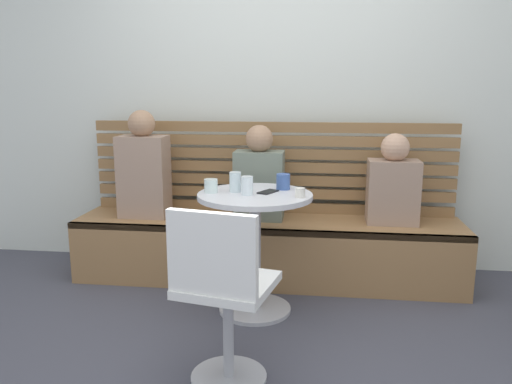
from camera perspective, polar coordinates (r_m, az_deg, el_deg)
ground at (r=2.62m, az=-1.80°, el=-19.32°), size 8.00×8.00×0.00m
back_wall at (r=3.88m, az=2.01°, el=13.15°), size 5.20×0.10×2.90m
booth_bench at (r=3.61m, az=1.21°, el=-6.52°), size 2.70×0.52×0.44m
booth_backrest at (r=3.72m, az=1.65°, el=2.83°), size 2.65×0.04×0.67m
cafe_table at (r=3.02m, az=-0.12°, el=-4.28°), size 0.68×0.68×0.74m
white_chair at (r=2.29m, az=-3.82°, el=-11.08°), size 0.47×0.47×0.85m
person_adult at (r=3.68m, az=-12.56°, el=2.50°), size 0.34×0.22×0.76m
person_child_left at (r=3.53m, az=0.37°, el=1.60°), size 0.34×0.22×0.66m
person_child_middle at (r=3.54m, az=15.21°, el=0.85°), size 0.34×0.22×0.61m
cup_water_clear at (r=2.92m, az=-1.01°, el=0.73°), size 0.07×0.07×0.11m
cup_glass_short at (r=3.01m, az=-5.11°, el=0.71°), size 0.08×0.08×0.08m
cup_espresso_small at (r=2.87m, az=5.01°, el=-0.07°), size 0.06×0.06×0.05m
cup_mug_blue at (r=3.09m, az=3.08°, el=1.17°), size 0.08×0.08×0.09m
cup_glass_tall at (r=3.01m, az=-2.35°, el=1.14°), size 0.07×0.07×0.12m
phone_on_table at (r=3.00m, az=1.37°, el=0.03°), size 0.13×0.16×0.01m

